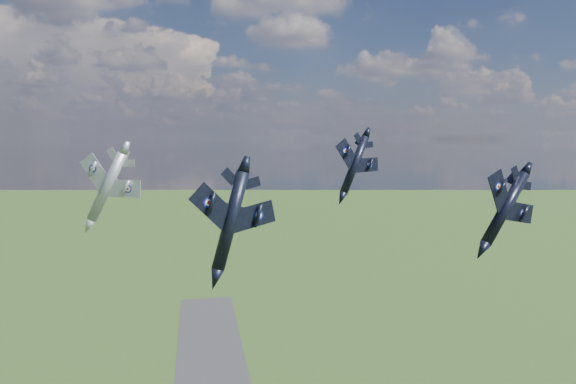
{
  "coord_description": "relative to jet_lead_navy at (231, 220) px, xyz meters",
  "views": [
    {
      "loc": [
        -5.17,
        -64.12,
        89.78
      ],
      "look_at": [
        7.11,
        9.88,
        82.74
      ],
      "focal_mm": 35.0,
      "sensor_mm": 36.0,
      "label": 1
    }
  ],
  "objects": [
    {
      "name": "jet_high_navy",
      "position": [
        20.87,
        19.11,
        5.69
      ],
      "size": [
        13.93,
        15.99,
        6.63
      ],
      "primitive_type": null,
      "rotation": [
        0.0,
        0.45,
        0.36
      ],
      "color": "black"
    },
    {
      "name": "jet_left_silver",
      "position": [
        -17.26,
        20.63,
        2.6
      ],
      "size": [
        16.28,
        18.86,
        8.27
      ],
      "primitive_type": null,
      "rotation": [
        0.0,
        0.49,
        -0.35
      ],
      "color": "#9D9FA7"
    },
    {
      "name": "jet_lead_navy",
      "position": [
        0.0,
        0.0,
        0.0
      ],
      "size": [
        16.55,
        19.39,
        6.6
      ],
      "primitive_type": null,
      "rotation": [
        0.0,
        0.28,
        0.29
      ],
      "color": "black"
    },
    {
      "name": "jet_right_navy",
      "position": [
        29.06,
        -11.12,
        2.22
      ],
      "size": [
        12.46,
        14.87,
        7.67
      ],
      "primitive_type": null,
      "rotation": [
        0.0,
        0.66,
        0.33
      ],
      "color": "black"
    }
  ]
}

